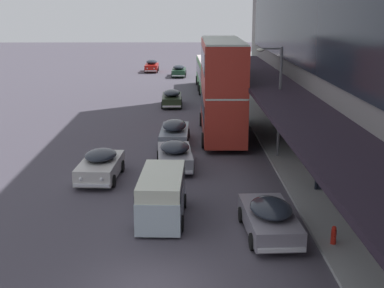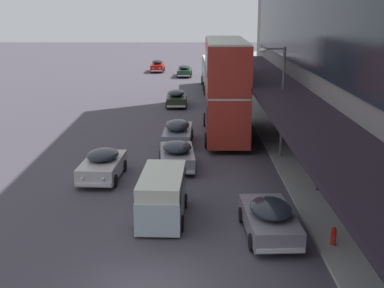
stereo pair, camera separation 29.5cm
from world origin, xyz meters
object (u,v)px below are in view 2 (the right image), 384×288
object	(u,v)px
sedan_oncoming_rear	(176,132)
street_lamp	(277,93)
sedan_lead_near	(175,155)
sedan_second_mid	(155,66)
fire_hydrant	(331,236)
sedan_trailing_near	(174,98)
sedan_far_back	(182,71)
sedan_second_near	(267,218)
vw_van	(160,193)
transit_bus_kerbside_rear	(213,72)
sedan_oncoming_front	(100,165)
pedestrian_at_kerb	(319,169)
transit_bus_kerbside_front	(223,86)

from	to	relation	value
sedan_oncoming_rear	street_lamp	world-z (taller)	street_lamp
sedan_lead_near	sedan_second_mid	bearing A→B (deg)	94.93
fire_hydrant	sedan_trailing_near	bearing A→B (deg)	102.76
sedan_far_back	sedan_second_near	distance (m)	48.99
sedan_lead_near	vw_van	world-z (taller)	vw_van
fire_hydrant	transit_bus_kerbside_rear	bearing A→B (deg)	93.96
sedan_oncoming_front	sedan_lead_near	world-z (taller)	sedan_lead_near
sedan_lead_near	sedan_oncoming_front	bearing A→B (deg)	-153.68
sedan_far_back	sedan_trailing_near	xyz separation A→B (m)	(-0.44, -21.02, 0.01)
pedestrian_at_kerb	transit_bus_kerbside_front	bearing A→B (deg)	108.72
sedan_lead_near	sedan_second_mid	world-z (taller)	sedan_second_mid
sedan_lead_near	fire_hydrant	bearing A→B (deg)	-59.37
sedan_oncoming_front	vw_van	distance (m)	6.27
vw_van	pedestrian_at_kerb	size ratio (longest dim) A/B	2.49
sedan_second_near	pedestrian_at_kerb	distance (m)	5.81
sedan_trailing_near	sedan_oncoming_rear	xyz separation A→B (m)	(0.46, -13.41, 0.03)
sedan_oncoming_front	sedan_second_mid	world-z (taller)	sedan_second_mid
sedan_second_near	vw_van	distance (m)	4.61
sedan_second_near	fire_hydrant	xyz separation A→B (m)	(2.19, -1.14, -0.23)
pedestrian_at_kerb	sedan_trailing_near	bearing A→B (deg)	108.04
vw_van	street_lamp	size ratio (longest dim) A/B	0.73
transit_bus_kerbside_rear	sedan_second_mid	xyz separation A→B (m)	(-7.20, 16.46, -1.05)
sedan_trailing_near	sedan_lead_near	xyz separation A→B (m)	(0.56, -18.83, 0.01)
sedan_second_near	vw_van	world-z (taller)	vw_van
sedan_lead_near	sedan_second_mid	xyz separation A→B (m)	(-3.88, 44.94, 0.05)
sedan_lead_near	pedestrian_at_kerb	xyz separation A→B (m)	(6.90, -4.08, 0.43)
sedan_far_back	fire_hydrant	xyz separation A→B (m)	(6.12, -49.97, -0.24)
transit_bus_kerbside_front	sedan_oncoming_rear	distance (m)	4.57
sedan_trailing_near	pedestrian_at_kerb	bearing A→B (deg)	-71.96
transit_bus_kerbside_front	sedan_second_near	bearing A→B (deg)	-87.36
sedan_oncoming_rear	street_lamp	distance (m)	7.55
sedan_trailing_near	sedan_oncoming_front	bearing A→B (deg)	-98.83
sedan_oncoming_front	vw_van	world-z (taller)	vw_van
transit_bus_kerbside_rear	pedestrian_at_kerb	world-z (taller)	transit_bus_kerbside_rear
sedan_second_mid	sedan_far_back	bearing A→B (deg)	-53.60
sedan_oncoming_front	street_lamp	distance (m)	10.73
transit_bus_kerbside_front	street_lamp	distance (m)	6.07
sedan_far_back	vw_van	bearing A→B (deg)	-90.34
transit_bus_kerbside_rear	fire_hydrant	bearing A→B (deg)	-86.04
transit_bus_kerbside_rear	sedan_second_mid	world-z (taller)	transit_bus_kerbside_rear
pedestrian_at_kerb	sedan_second_mid	bearing A→B (deg)	102.40
transit_bus_kerbside_rear	street_lamp	size ratio (longest dim) A/B	1.81
sedan_oncoming_front	sedan_oncoming_rear	distance (m)	8.17
vw_van	fire_hydrant	xyz separation A→B (m)	(6.40, -2.98, -0.60)
transit_bus_kerbside_rear	pedestrian_at_kerb	bearing A→B (deg)	-83.73
sedan_oncoming_rear	transit_bus_kerbside_front	bearing A→B (deg)	30.08
sedan_trailing_near	sedan_second_near	xyz separation A→B (m)	(4.37, -27.81, -0.02)
sedan_second_mid	vw_van	bearing A→B (deg)	-86.19
transit_bus_kerbside_front	sedan_trailing_near	distance (m)	12.45
sedan_trailing_near	pedestrian_at_kerb	distance (m)	24.10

